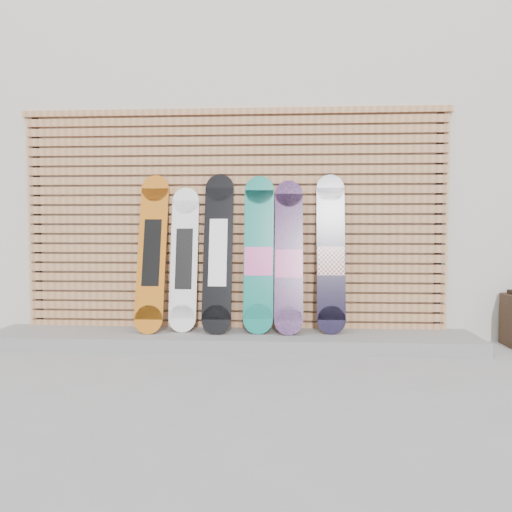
% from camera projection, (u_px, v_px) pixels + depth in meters
% --- Properties ---
extents(ground, '(80.00, 80.00, 0.00)m').
position_uv_depth(ground, '(240.00, 365.00, 4.06)').
color(ground, gray).
rests_on(ground, ground).
extents(building, '(12.00, 5.00, 3.60)m').
position_uv_depth(building, '(294.00, 183.00, 7.43)').
color(building, beige).
rests_on(building, ground).
extents(concrete_step, '(4.60, 0.70, 0.12)m').
position_uv_depth(concrete_step, '(230.00, 339.00, 4.75)').
color(concrete_step, gray).
rests_on(concrete_step, ground).
extents(slat_wall, '(4.26, 0.08, 2.29)m').
position_uv_depth(slat_wall, '(233.00, 219.00, 4.98)').
color(slat_wall, '#B1754A').
rests_on(slat_wall, ground).
extents(snowboard_0, '(0.27, 0.39, 1.53)m').
position_uv_depth(snowboard_0, '(152.00, 253.00, 4.82)').
color(snowboard_0, '#C26514').
rests_on(snowboard_0, concrete_step).
extents(snowboard_1, '(0.27, 0.29, 1.40)m').
position_uv_depth(snowboard_1, '(184.00, 259.00, 4.85)').
color(snowboard_1, white).
rests_on(snowboard_1, concrete_step).
extents(snowboard_2, '(0.28, 0.37, 1.53)m').
position_uv_depth(snowboard_2, '(218.00, 252.00, 4.79)').
color(snowboard_2, black).
rests_on(snowboard_2, concrete_step).
extents(snowboard_3, '(0.29, 0.33, 1.51)m').
position_uv_depth(snowboard_3, '(259.00, 255.00, 4.78)').
color(snowboard_3, '#0B7063').
rests_on(snowboard_3, concrete_step).
extents(snowboard_4, '(0.27, 0.37, 1.47)m').
position_uv_depth(snowboard_4, '(289.00, 257.00, 4.75)').
color(snowboard_4, black).
rests_on(snowboard_4, concrete_step).
extents(snowboard_5, '(0.27, 0.30, 1.52)m').
position_uv_depth(snowboard_5, '(331.00, 254.00, 4.76)').
color(snowboard_5, black).
rests_on(snowboard_5, concrete_step).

